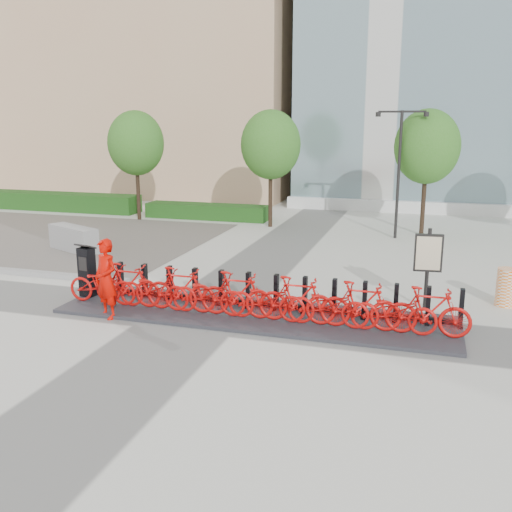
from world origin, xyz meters
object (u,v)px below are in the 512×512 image
(bike_0, at_px, (102,284))
(construction_barrel, at_px, (507,287))
(worker_red, at_px, (106,279))
(kiosk, at_px, (87,271))
(map_sign, at_px, (428,256))
(jersey_barrier, at_px, (74,239))

(bike_0, distance_m, construction_barrel, 10.25)
(worker_red, distance_m, construction_barrel, 9.96)
(bike_0, xyz_separation_m, construction_barrel, (9.82, 2.95, -0.08))
(kiosk, xyz_separation_m, worker_red, (1.29, -1.18, 0.20))
(map_sign, bearing_deg, kiosk, -175.18)
(construction_barrel, distance_m, map_sign, 2.33)
(bike_0, bearing_deg, kiosk, 59.07)
(jersey_barrier, bearing_deg, construction_barrel, 15.23)
(worker_red, relative_size, map_sign, 0.93)
(bike_0, height_order, map_sign, map_sign)
(bike_0, relative_size, jersey_barrier, 0.80)
(bike_0, height_order, kiosk, kiosk)
(bike_0, distance_m, worker_red, 1.04)
(construction_barrel, bearing_deg, map_sign, -155.11)
(bike_0, distance_m, kiosk, 0.84)
(bike_0, height_order, jersey_barrier, bike_0)
(kiosk, height_order, map_sign, map_sign)
(jersey_barrier, bearing_deg, bike_0, -25.47)
(construction_barrel, bearing_deg, bike_0, -163.25)
(construction_barrel, relative_size, map_sign, 0.47)
(worker_red, distance_m, jersey_barrier, 7.89)
(kiosk, xyz_separation_m, jersey_barrier, (-3.74, 4.88, -0.32))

